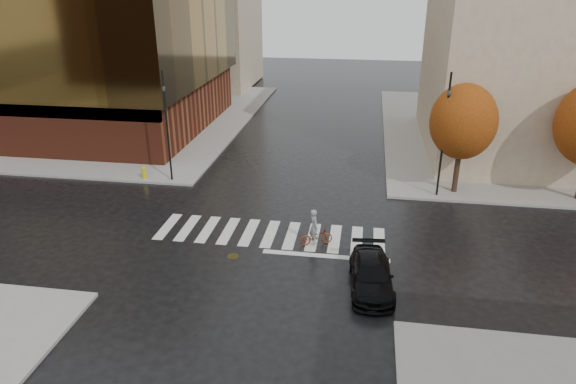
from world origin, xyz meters
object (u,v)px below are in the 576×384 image
sedan (371,275)px  traffic_light_ne (445,128)px  traffic_light_nw (166,120)px  cyclist (315,233)px  fire_hydrant (144,172)px

sedan → traffic_light_ne: 11.55m
sedan → traffic_light_nw: size_ratio=0.62×
cyclist → fire_hydrant: 13.52m
sedan → cyclist: (-2.72, 3.38, 0.01)m
cyclist → traffic_light_ne: bearing=-64.4°
traffic_light_ne → fire_hydrant: bearing=-18.8°
cyclist → traffic_light_ne: traffic_light_ne is taller
fire_hydrant → traffic_light_nw: bearing=3.3°
cyclist → fire_hydrant: cyclist is taller
sedan → cyclist: size_ratio=2.30×
traffic_light_nw → traffic_light_ne: 16.46m
cyclist → traffic_light_nw: size_ratio=0.27×
sedan → traffic_light_nw: 16.62m
traffic_light_nw → fire_hydrant: (-1.79, -0.10, -3.43)m
sedan → traffic_light_ne: (3.80, 10.28, 3.64)m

